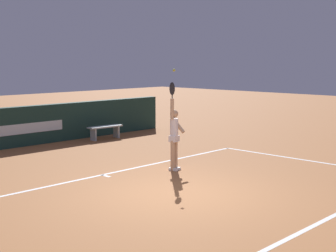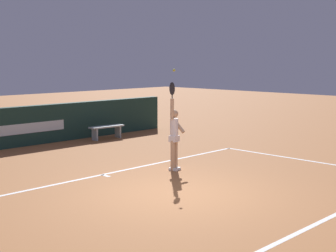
{
  "view_description": "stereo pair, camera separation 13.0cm",
  "coord_description": "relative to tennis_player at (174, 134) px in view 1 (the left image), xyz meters",
  "views": [
    {
      "loc": [
        -7.62,
        -7.05,
        2.9
      ],
      "look_at": [
        1.52,
        1.73,
        1.18
      ],
      "focal_mm": 52.68,
      "sensor_mm": 36.0,
      "label": 1
    },
    {
      "loc": [
        -7.52,
        -7.14,
        2.9
      ],
      "look_at": [
        1.52,
        1.73,
        1.18
      ],
      "focal_mm": 52.68,
      "sensor_mm": 36.0,
      "label": 2
    }
  ],
  "objects": [
    {
      "name": "back_wall",
      "position": [
        -1.66,
        6.16,
        -0.29
      ],
      "size": [
        13.87,
        0.29,
        1.34
      ],
      "color": "#1A3830",
      "rests_on": "ground"
    },
    {
      "name": "court_lines",
      "position": [
        -1.67,
        -1.89,
        -0.96
      ],
      "size": [
        10.59,
        5.81,
        0.0
      ],
      "color": "white",
      "rests_on": "ground"
    },
    {
      "name": "ground_plane",
      "position": [
        -1.67,
        -1.65,
        -0.96
      ],
      "size": [
        60.0,
        60.0,
        0.0
      ],
      "primitive_type": "plane",
      "color": "#A46437"
    },
    {
      "name": "tennis_ball",
      "position": [
        -0.02,
        -0.01,
        1.67
      ],
      "size": [
        0.07,
        0.07,
        0.07
      ],
      "color": "#CAD935"
    },
    {
      "name": "courtside_bench_near",
      "position": [
        1.96,
        5.3,
        -0.59
      ],
      "size": [
        1.37,
        0.44,
        0.49
      ],
      "color": "#ABBBBD",
      "rests_on": "ground"
    },
    {
      "name": "tennis_player",
      "position": [
        0.0,
        0.0,
        0.0
      ],
      "size": [
        0.48,
        0.41,
        2.35
      ],
      "color": "tan",
      "rests_on": "ground"
    }
  ]
}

